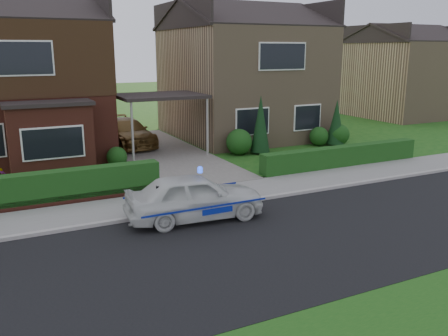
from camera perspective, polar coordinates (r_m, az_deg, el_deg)
ground at (r=12.57m, az=9.16°, el=-8.13°), size 120.00×120.00×0.00m
road at (r=12.57m, az=9.16°, el=-8.13°), size 60.00×6.00×0.02m
kerb at (r=14.98m, az=2.42°, el=-4.04°), size 60.00×0.16×0.12m
sidewalk at (r=15.87m, az=0.61°, el=-3.02°), size 60.00×2.00×0.10m
driveway at (r=22.04m, az=-7.53°, el=1.76°), size 3.80×12.00×0.12m
house_left at (r=23.37m, az=-24.04°, el=10.66°), size 7.50×9.53×7.25m
house_right at (r=26.64m, az=2.18°, el=11.80°), size 7.50×8.06×7.25m
carport_link at (r=21.60m, az=-7.71°, el=8.48°), size 3.80×3.00×2.77m
dwarf_wall at (r=15.44m, az=-21.17°, el=-3.98°), size 7.70×0.25×0.36m
hedge_left at (r=15.64m, az=-21.17°, el=-4.46°), size 7.50×0.55×0.90m
hedge_right at (r=20.02m, az=13.92°, el=0.03°), size 7.50×0.55×0.80m
shrub_left_mid at (r=19.37m, az=-17.18°, el=1.35°), size 1.32×1.32×1.32m
shrub_left_near at (r=20.01m, az=-12.76°, el=1.32°), size 0.84×0.84×0.84m
shrub_right_near at (r=21.74m, az=1.83°, el=3.15°), size 1.20×1.20×1.20m
shrub_right_mid at (r=24.31m, az=11.35°, el=3.76°), size 0.96×0.96×0.96m
shrub_right_far at (r=24.69m, az=13.62°, el=3.94°), size 1.08×1.08×1.08m
conifer_a at (r=21.93m, az=4.40°, el=5.07°), size 0.90×0.90×2.60m
conifer_b at (r=24.48m, az=13.34°, el=5.20°), size 0.90×0.90×2.20m
neighbour_right at (r=37.05m, az=20.59°, el=9.92°), size 6.50×7.00×5.20m
police_car at (r=13.43m, az=-3.58°, el=-3.51°), size 3.58×4.02×1.49m
driveway_car at (r=23.76m, az=-11.64°, el=4.22°), size 2.29×4.65×1.30m
potted_plant_a at (r=16.45m, az=-12.36°, el=-1.65°), size 0.42×0.33×0.70m
potted_plant_c at (r=17.73m, az=-25.29°, el=-1.29°), size 0.52×0.52×0.86m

